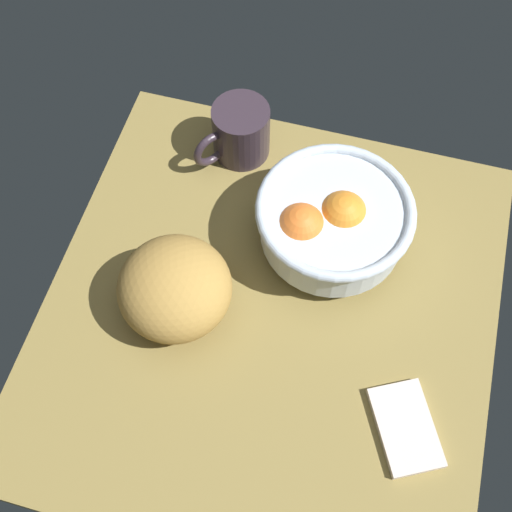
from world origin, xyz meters
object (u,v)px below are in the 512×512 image
(bread_loaf, at_px, (175,288))
(mug, at_px, (239,132))
(fruit_bowl, at_px, (332,221))
(napkin_folded, at_px, (406,427))

(bread_loaf, distance_m, mug, 0.28)
(mug, bearing_deg, bread_loaf, -1.90)
(fruit_bowl, bearing_deg, bread_loaf, -49.67)
(bread_loaf, bearing_deg, fruit_bowl, 130.33)
(bread_loaf, xyz_separation_m, napkin_folded, (0.09, 0.33, -0.05))
(fruit_bowl, distance_m, mug, 0.21)
(napkin_folded, xyz_separation_m, mug, (-0.37, -0.32, 0.04))
(mug, bearing_deg, fruit_bowl, 53.27)
(fruit_bowl, distance_m, bread_loaf, 0.24)
(bread_loaf, bearing_deg, mug, 178.10)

